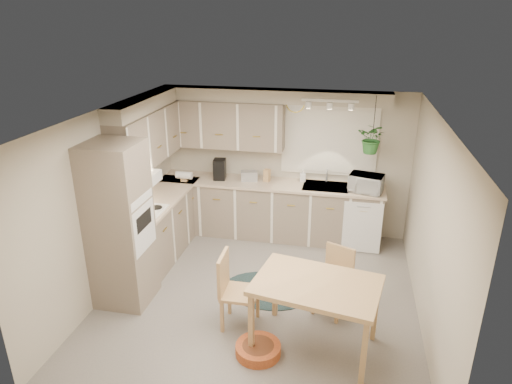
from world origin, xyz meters
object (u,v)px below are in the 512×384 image
Objects in this scene: dining_table at (315,315)px; microwave at (366,181)px; braided_rug at (267,290)px; chair_back at (332,282)px; pet_bed at (258,349)px; chair_left at (240,291)px.

microwave reaches higher than dining_table.
braided_rug is (-0.71, 0.98, -0.41)m from dining_table.
microwave is (0.37, 1.83, 0.68)m from chair_back.
chair_back is at bearing -88.15° from microwave.
chair_back reaches higher than braided_rug.
pet_bed is (-0.58, -0.25, -0.35)m from dining_table.
braided_rug is at bearing 4.79° from chair_back.
chair_back is 1.00m from braided_rug.
chair_left reaches higher than braided_rug.
microwave is (1.23, 1.54, 1.10)m from braided_rug.
chair_back is 1.70× the size of pet_bed.
chair_back is 1.99m from microwave.
chair_back reaches higher than dining_table.
dining_table is at bearing 23.29° from pet_bed.
braided_rug is (0.18, 0.76, -0.46)m from chair_left.
chair_left is at bearing -108.27° from microwave.
braided_rug is at bearing 165.53° from chair_left.
dining_table is 0.92m from chair_left.
chair_left is 0.91m from braided_rug.
dining_table is 1.27m from braided_rug.
chair_left is (-0.89, 0.21, 0.05)m from dining_table.
microwave is (1.42, 2.30, 0.64)m from chair_left.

